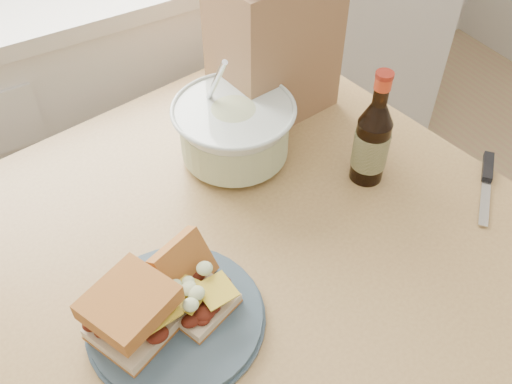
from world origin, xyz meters
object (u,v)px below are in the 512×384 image
dining_table (251,281)px  coleslaw_bowl (234,133)px  paper_bag (274,44)px  plate (176,318)px  beer_bottle (372,141)px

dining_table → coleslaw_bowl: size_ratio=4.62×
dining_table → paper_bag: size_ratio=3.48×
coleslaw_bowl → dining_table: bearing=-112.7°
dining_table → coleslaw_bowl: bearing=58.9°
plate → coleslaw_bowl: bearing=46.8°
dining_table → plate: bearing=-165.4°
beer_bottle → paper_bag: bearing=102.4°
paper_bag → beer_bottle: bearing=-89.4°
plate → beer_bottle: 0.47m
coleslaw_bowl → beer_bottle: size_ratio=1.00×
coleslaw_bowl → beer_bottle: beer_bottle is taller
dining_table → plate: plate is taller
dining_table → paper_bag: 0.48m
coleslaw_bowl → paper_bag: size_ratio=0.75×
dining_table → plate: (-0.18, -0.08, 0.13)m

